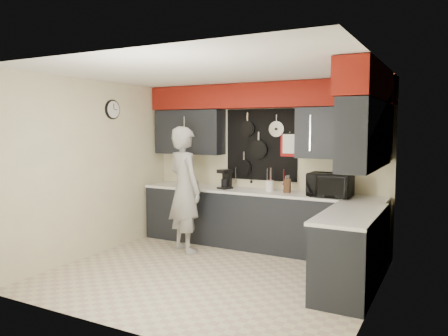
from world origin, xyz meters
The scene contains 10 objects.
ground centered at (0.00, 0.00, 0.00)m, with size 4.00×4.00×0.00m, color beige.
back_wall_assembly centered at (0.01, 1.60, 2.01)m, with size 4.00×0.36×2.60m.
right_wall_assembly centered at (1.85, 0.26, 1.94)m, with size 0.36×3.50×2.60m.
left_wall_assembly centered at (-1.99, 0.02, 1.33)m, with size 0.05×3.50×2.60m.
base_cabinets centered at (0.49, 1.13, 0.46)m, with size 3.95×2.20×0.92m.
microwave centered at (1.17, 1.38, 1.09)m, with size 0.60×0.41×0.33m, color black.
knife_block centered at (0.51, 1.44, 1.02)m, with size 0.09×0.09×0.21m, color #3D2013.
utensil_crock centered at (0.21, 1.47, 1.00)m, with size 0.13×0.13×0.17m, color white.
coffee_maker centered at (-0.53, 1.40, 1.08)m, with size 0.23×0.25×0.31m.
person centered at (-0.90, 0.76, 0.96)m, with size 0.70×0.46×1.92m, color #999A97.
Camera 1 is at (2.73, -4.79, 1.91)m, focal length 35.00 mm.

